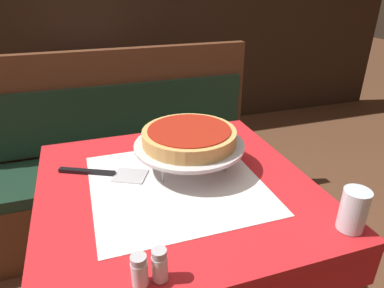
% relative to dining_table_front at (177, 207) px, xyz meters
% --- Properties ---
extents(dining_table_front, '(0.87, 0.87, 0.78)m').
position_rel_dining_table_front_xyz_m(dining_table_front, '(0.00, 0.00, 0.00)').
color(dining_table_front, red).
rests_on(dining_table_front, ground_plane).
extents(dining_table_rear, '(0.77, 0.77, 0.77)m').
position_rel_dining_table_front_xyz_m(dining_table_rear, '(-0.15, 1.74, -0.01)').
color(dining_table_rear, red).
rests_on(dining_table_rear, ground_plane).
extents(booth_bench, '(1.71, 0.49, 1.03)m').
position_rel_dining_table_front_xyz_m(booth_bench, '(-0.13, 0.85, -0.38)').
color(booth_bench, brown).
rests_on(booth_bench, ground_plane).
extents(back_wall_panel, '(6.00, 0.04, 2.40)m').
position_rel_dining_table_front_xyz_m(back_wall_panel, '(0.00, 2.29, 0.52)').
color(back_wall_panel, black).
rests_on(back_wall_panel, ground_plane).
extents(pizza_pan_stand, '(0.38, 0.38, 0.10)m').
position_rel_dining_table_front_xyz_m(pizza_pan_stand, '(0.07, 0.08, 0.18)').
color(pizza_pan_stand, '#ADADB2').
rests_on(pizza_pan_stand, dining_table_front).
extents(deep_dish_pizza, '(0.32, 0.32, 0.05)m').
position_rel_dining_table_front_xyz_m(deep_dish_pizza, '(0.07, 0.08, 0.22)').
color(deep_dish_pizza, tan).
rests_on(deep_dish_pizza, pizza_pan_stand).
extents(pizza_server, '(0.30, 0.19, 0.01)m').
position_rel_dining_table_front_xyz_m(pizza_server, '(-0.21, 0.13, 0.10)').
color(pizza_server, '#BCBCC1').
rests_on(pizza_server, dining_table_front).
extents(water_glass_near, '(0.07, 0.07, 0.12)m').
position_rel_dining_table_front_xyz_m(water_glass_near, '(0.38, -0.36, 0.16)').
color(water_glass_near, silver).
rests_on(water_glass_near, dining_table_front).
extents(salt_shaker, '(0.04, 0.04, 0.08)m').
position_rel_dining_table_front_xyz_m(salt_shaker, '(-0.19, -0.37, 0.13)').
color(salt_shaker, silver).
rests_on(salt_shaker, dining_table_front).
extents(pepper_shaker, '(0.04, 0.04, 0.08)m').
position_rel_dining_table_front_xyz_m(pepper_shaker, '(-0.14, -0.37, 0.14)').
color(pepper_shaker, silver).
rests_on(pepper_shaker, dining_table_front).
extents(condiment_caddy, '(0.13, 0.13, 0.17)m').
position_rel_dining_table_front_xyz_m(condiment_caddy, '(-0.14, 1.65, 0.14)').
color(condiment_caddy, black).
rests_on(condiment_caddy, dining_table_rear).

